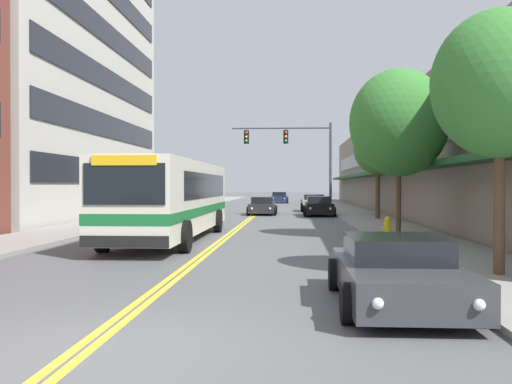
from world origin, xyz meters
TOP-DOWN VIEW (x-y plane):
  - ground_plane at (0.00, 37.00)m, footprint 240.00×240.00m
  - sidewalk_left at (-7.12, 37.00)m, footprint 3.24×106.00m
  - sidewalk_right at (7.12, 37.00)m, footprint 3.24×106.00m
  - centre_line at (0.00, 37.00)m, footprint 0.34×106.00m
  - office_tower_left at (-14.97, 28.32)m, footprint 12.08×23.65m
  - storefront_row_right at (12.96, 37.00)m, footprint 9.10×68.00m
  - city_bus at (-1.91, 14.34)m, footprint 2.85×12.47m
  - car_white_parked_left_mid at (-4.38, 28.93)m, footprint 2.03×4.23m
  - car_dark_grey_parked_right_foreground at (4.41, 2.82)m, footprint 2.14×4.57m
  - car_champagne_parked_right_mid at (4.30, 38.17)m, footprint 2.04×4.73m
  - car_black_parked_right_far at (4.40, 31.59)m, footprint 2.08×4.53m
  - car_navy_moving_lead at (1.08, 59.92)m, footprint 2.11×4.69m
  - car_charcoal_moving_second at (0.52, 32.87)m, footprint 2.01×4.19m
  - traffic_signal_mast at (2.84, 31.85)m, footprint 6.83×0.38m
  - street_tree_right_near at (7.09, 5.58)m, footprint 2.93×2.93m
  - street_tree_right_mid at (6.72, 15.28)m, footprint 3.79×3.79m
  - street_tree_right_far at (7.60, 26.58)m, footprint 2.84×2.84m
  - fire_hydrant at (5.95, 13.11)m, footprint 0.35×0.27m

SIDE VIEW (x-z plane):
  - ground_plane at x=0.00m, z-range 0.00..0.00m
  - centre_line at x=0.00m, z-range 0.00..0.01m
  - sidewalk_left at x=-7.12m, z-range 0.00..0.13m
  - sidewalk_right at x=7.12m, z-range 0.00..0.13m
  - fire_hydrant at x=5.95m, z-range 0.12..0.96m
  - car_dark_grey_parked_right_foreground at x=4.41m, z-range -0.03..1.14m
  - car_charcoal_moving_second at x=0.52m, z-range -0.04..1.20m
  - car_navy_moving_lead at x=1.08m, z-range -0.03..1.24m
  - car_black_parked_right_far at x=4.40m, z-range -0.03..1.29m
  - car_white_parked_left_mid at x=-4.38m, z-range -0.05..1.31m
  - car_champagne_parked_right_mid at x=4.30m, z-range -0.03..1.30m
  - city_bus at x=-1.91m, z-range 0.20..3.11m
  - storefront_row_right at x=12.96m, z-range 0.00..7.41m
  - street_tree_right_far at x=7.60m, z-range 1.38..7.05m
  - street_tree_right_near at x=7.09m, z-range 1.37..7.10m
  - street_tree_right_mid at x=6.72m, z-range 1.25..7.69m
  - traffic_signal_mast at x=2.84m, z-range 1.38..7.69m
  - office_tower_left at x=-14.97m, z-range 0.00..23.13m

